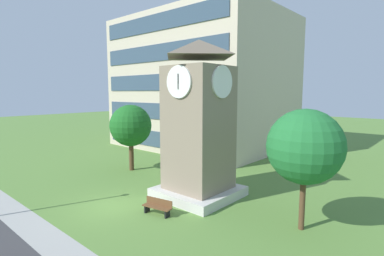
% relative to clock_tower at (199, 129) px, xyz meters
% --- Properties ---
extents(ground_plane, '(160.00, 160.00, 0.00)m').
position_rel_clock_tower_xyz_m(ground_plane, '(-2.93, -4.91, -4.56)').
color(ground_plane, '#567F38').
extents(kerb_strip, '(120.00, 1.60, 0.01)m').
position_rel_clock_tower_xyz_m(kerb_strip, '(-2.93, -9.19, -4.55)').
color(kerb_strip, '#9E9E99').
rests_on(kerb_strip, ground).
extents(office_building, '(19.98, 15.33, 16.00)m').
position_rel_clock_tower_xyz_m(office_building, '(-12.09, 15.21, 3.44)').
color(office_building, beige).
rests_on(office_building, ground).
extents(clock_tower, '(4.80, 4.80, 10.21)m').
position_rel_clock_tower_xyz_m(clock_tower, '(0.00, 0.00, 0.00)').
color(clock_tower, gray).
rests_on(clock_tower, ground).
extents(park_bench, '(1.86, 0.81, 0.88)m').
position_rel_clock_tower_xyz_m(park_bench, '(0.16, -3.80, -4.09)').
color(park_bench, brown).
rests_on(park_bench, ground).
extents(tree_near_tower, '(3.66, 3.66, 5.84)m').
position_rel_clock_tower_xyz_m(tree_near_tower, '(-8.83, 1.18, -0.57)').
color(tree_near_tower, '#513823').
rests_on(tree_near_tower, ground).
extents(tree_streetside, '(3.74, 3.74, 6.13)m').
position_rel_clock_tower_xyz_m(tree_streetside, '(7.01, -0.21, -0.30)').
color(tree_streetside, '#513823').
rests_on(tree_streetside, ground).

